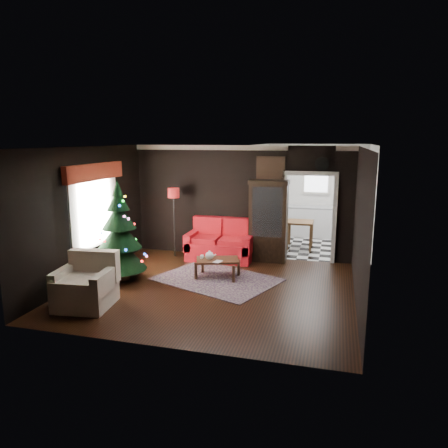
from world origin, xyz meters
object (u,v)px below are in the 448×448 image
(floor_lamp, at_px, (174,224))
(kitchen_table, at_px, (300,235))
(wall_clock, at_px, (322,164))
(armchair, at_px, (85,282))
(coffee_table, at_px, (218,268))
(christmas_tree, at_px, (120,232))
(curio_cabinet, at_px, (268,223))
(loveseat, at_px, (220,240))
(teapot, at_px, (209,255))

(floor_lamp, relative_size, kitchen_table, 2.46)
(wall_clock, bearing_deg, armchair, -134.89)
(coffee_table, bearing_deg, christmas_tree, -160.75)
(floor_lamp, bearing_deg, curio_cabinet, 5.27)
(armchair, bearing_deg, floor_lamp, 78.00)
(loveseat, xyz_separation_m, coffee_table, (0.31, -1.37, -0.29))
(armchair, relative_size, teapot, 4.86)
(christmas_tree, bearing_deg, teapot, 18.25)
(loveseat, height_order, armchair, loveseat)
(floor_lamp, xyz_separation_m, teapot, (1.37, -1.46, -0.32))
(armchair, bearing_deg, wall_clock, 38.36)
(coffee_table, distance_m, teapot, 0.35)
(floor_lamp, relative_size, christmas_tree, 0.90)
(curio_cabinet, bearing_deg, coffee_table, -117.78)
(kitchen_table, bearing_deg, coffee_table, -116.22)
(wall_clock, bearing_deg, curio_cabinet, -171.47)
(floor_lamp, relative_size, teapot, 9.12)
(floor_lamp, bearing_deg, loveseat, -0.08)
(loveseat, relative_size, armchair, 1.73)
(coffee_table, bearing_deg, loveseat, 102.99)
(loveseat, relative_size, floor_lamp, 0.92)
(christmas_tree, bearing_deg, coffee_table, 19.25)
(christmas_tree, height_order, kitchen_table, christmas_tree)
(floor_lamp, height_order, wall_clock, wall_clock)
(coffee_table, relative_size, kitchen_table, 1.20)
(teapot, xyz_separation_m, kitchen_table, (1.64, 3.10, -0.14))
(christmas_tree, distance_m, wall_clock, 4.84)
(curio_cabinet, height_order, kitchen_table, curio_cabinet)
(floor_lamp, distance_m, armchair, 3.54)
(loveseat, height_order, floor_lamp, floor_lamp)
(armchair, bearing_deg, coffee_table, 42.33)
(wall_clock, bearing_deg, loveseat, -170.34)
(curio_cabinet, distance_m, christmas_tree, 3.58)
(curio_cabinet, bearing_deg, teapot, -120.61)
(loveseat, height_order, coffee_table, loveseat)
(curio_cabinet, bearing_deg, floor_lamp, -174.73)
(coffee_table, bearing_deg, kitchen_table, 63.78)
(christmas_tree, xyz_separation_m, kitchen_table, (3.42, 3.69, -0.68))
(loveseat, height_order, wall_clock, wall_clock)
(christmas_tree, xyz_separation_m, teapot, (1.78, 0.59, -0.54))
(loveseat, height_order, christmas_tree, christmas_tree)
(curio_cabinet, height_order, christmas_tree, christmas_tree)
(curio_cabinet, xyz_separation_m, kitchen_table, (0.65, 1.43, -0.57))
(curio_cabinet, distance_m, floor_lamp, 2.38)
(armchair, xyz_separation_m, kitchen_table, (3.34, 5.15, -0.08))
(curio_cabinet, xyz_separation_m, christmas_tree, (-2.77, -2.26, 0.10))
(curio_cabinet, relative_size, christmas_tree, 0.93)
(curio_cabinet, xyz_separation_m, coffee_table, (-0.84, -1.59, -0.74))
(floor_lamp, height_order, coffee_table, floor_lamp)
(curio_cabinet, relative_size, teapot, 9.39)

